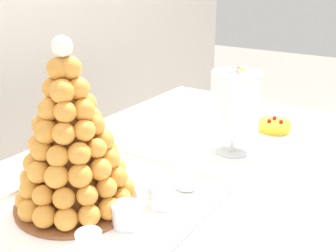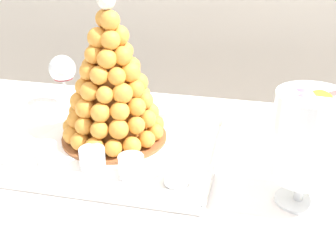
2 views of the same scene
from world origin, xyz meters
name	(u,v)px [view 2 (image 2 of 2)]	position (x,y,z in m)	size (l,w,h in m)	color
buffet_table	(152,203)	(0.00, 0.00, 0.66)	(1.76, 0.99, 0.74)	brown
serving_tray	(104,150)	(-0.15, 0.07, 0.75)	(0.58, 0.42, 0.02)	white
croquembouche	(111,85)	(-0.14, 0.14, 0.90)	(0.28, 0.28, 0.38)	brown
dessert_cup_left	(4,150)	(-0.36, -0.03, 0.78)	(0.05, 0.05, 0.06)	silver
dessert_cup_mid_left	(47,154)	(-0.25, -0.02, 0.78)	(0.05, 0.05, 0.05)	silver
dessert_cup_centre	(92,159)	(-0.14, -0.01, 0.77)	(0.06, 0.06, 0.05)	silver
dessert_cup_mid_right	(131,167)	(-0.04, -0.03, 0.78)	(0.06, 0.06, 0.05)	silver
dessert_cup_right	(176,175)	(0.07, -0.03, 0.77)	(0.06, 0.06, 0.05)	silver
macaron_goblet	(308,136)	(0.33, -0.03, 0.90)	(0.15, 0.15, 0.26)	white
wine_glass	(62,70)	(-0.37, 0.33, 0.86)	(0.08, 0.08, 0.16)	silver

